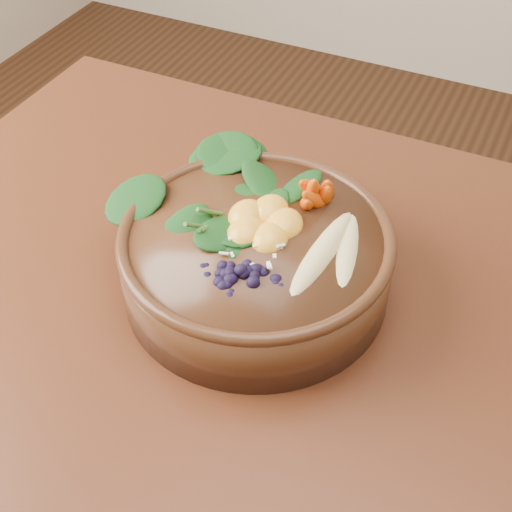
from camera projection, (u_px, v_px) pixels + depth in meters
dining_table at (435, 437)px, 0.84m from camera, size 1.60×0.90×0.75m
stoneware_bowl at (256, 262)px, 0.86m from camera, size 0.36×0.36×0.09m
kale_heap at (235, 176)px, 0.87m from camera, size 0.23×0.21×0.05m
carrot_cluster at (326, 171)px, 0.85m from camera, size 0.07×0.07×0.09m
banana_halves at (336, 240)px, 0.80m from camera, size 0.08×0.19×0.03m
mandarin_cluster at (263, 213)px, 0.83m from camera, size 0.11×0.11×0.04m
blueberry_pile at (239, 260)px, 0.77m from camera, size 0.16×0.13×0.04m
coconut_flakes at (252, 245)px, 0.81m from camera, size 0.11×0.09×0.01m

